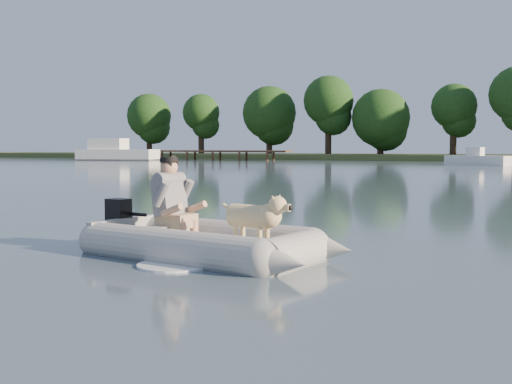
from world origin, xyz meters
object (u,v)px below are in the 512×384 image
at_px(man, 170,195).
at_px(cabin_cruiser, 118,149).
at_px(motorboat, 478,153).
at_px(dock, 208,155).
at_px(dinghy, 208,212).
at_px(dog, 251,220).

xyz_separation_m(man, cabin_cruiser, (-34.61, 48.29, 0.34)).
bearing_deg(motorboat, dock, -176.47).
bearing_deg(cabin_cruiser, motorboat, -14.11).
relative_size(dock, dinghy, 3.73).
distance_m(dock, man, 58.10).
bearing_deg(dock, man, -63.47).
distance_m(dinghy, cabin_cruiser, 59.98).
xyz_separation_m(dock, motorboat, (27.14, -7.42, 0.41)).
height_order(man, motorboat, motorboat).
bearing_deg(cabin_cruiser, man, -62.54).
bearing_deg(dock, motorboat, -15.29).
height_order(dock, dog, dock).
distance_m(dinghy, motorboat, 44.76).
height_order(dock, motorboat, motorboat).
xyz_separation_m(dock, dinghy, (26.64, -52.18, 0.09)).
xyz_separation_m(dinghy, motorboat, (0.50, 44.76, 0.32)).
relative_size(dinghy, motorboat, 1.00).
xyz_separation_m(man, dog, (1.35, -0.28, -0.27)).
bearing_deg(dog, motorboat, 102.03).
bearing_deg(motorboat, cabin_cruiser, -167.12).
relative_size(dock, cabin_cruiser, 2.07).
xyz_separation_m(cabin_cruiser, motorboat, (35.80, -3.73, -0.21)).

